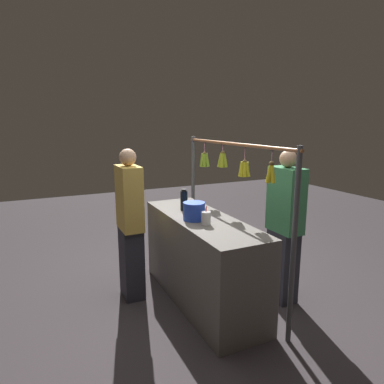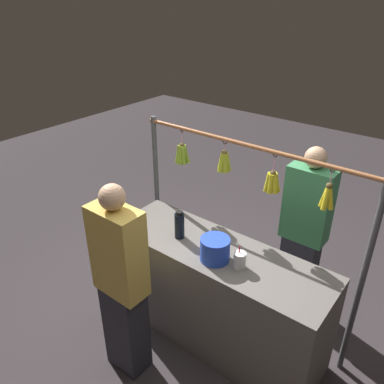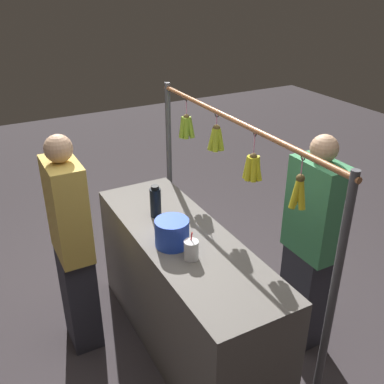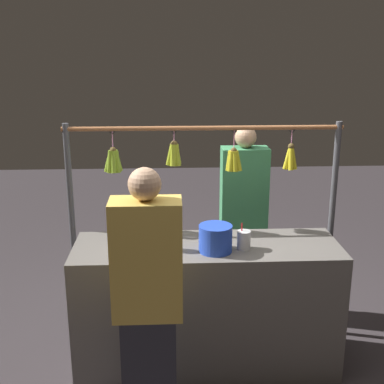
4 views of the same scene
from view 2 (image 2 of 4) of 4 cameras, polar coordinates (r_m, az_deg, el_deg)
name	(u,v)px [view 2 (image 2 of 4)]	position (r m, az deg, el deg)	size (l,w,h in m)	color
ground_plane	(215,335)	(3.54, 3.37, -20.29)	(12.00, 12.00, 0.00)	#3A3336
market_counter	(216,295)	(3.22, 3.60, -14.96)	(1.78, 0.58, 0.90)	#66605B
display_rack	(242,199)	(3.05, 7.40, -1.04)	(1.96, 0.12, 1.66)	#4C4C51
water_bottle	(179,225)	(3.01, -1.87, -4.91)	(0.08, 0.08, 0.23)	black
blue_bucket	(215,249)	(2.79, 3.42, -8.45)	(0.21, 0.21, 0.18)	blue
drink_cup	(240,260)	(2.75, 7.07, -9.96)	(0.09, 0.09, 0.17)	silver
vendor_person	(303,235)	(3.44, 16.11, -6.07)	(0.37, 0.20, 1.57)	#2D2D38
customer_person	(122,286)	(2.83, -10.32, -13.53)	(0.38, 0.20, 1.58)	#2D2D38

